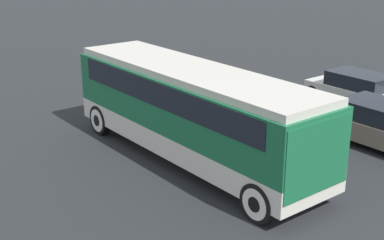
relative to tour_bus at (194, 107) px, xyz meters
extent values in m
plane|color=#26282B|center=(-0.10, 0.00, -1.81)|extent=(120.00, 120.00, 0.00)
cube|color=silver|center=(-0.10, 0.00, -1.01)|extent=(9.85, 2.45, 0.70)
cube|color=#19663D|center=(-0.10, 0.00, 0.16)|extent=(9.85, 2.45, 1.63)
cube|color=black|center=(-0.10, 0.00, 0.55)|extent=(8.67, 2.49, 0.73)
cube|color=beige|center=(-0.10, 0.00, 1.08)|extent=(9.65, 2.25, 0.22)
cube|color=#19663D|center=(4.68, 0.00, -0.08)|extent=(0.36, 2.35, 1.87)
cylinder|color=black|center=(3.98, -1.11, -1.28)|extent=(1.06, 0.28, 1.06)
cylinder|color=silver|center=(3.98, -1.11, -1.28)|extent=(0.82, 0.30, 0.82)
cylinder|color=black|center=(3.98, -1.11, -1.28)|extent=(0.40, 0.32, 0.40)
cylinder|color=black|center=(3.98, 1.11, -1.28)|extent=(1.06, 0.28, 1.06)
cylinder|color=silver|center=(3.98, 1.11, -1.28)|extent=(0.82, 0.30, 0.82)
cylinder|color=black|center=(3.98, 1.11, -1.28)|extent=(0.40, 0.32, 0.40)
cylinder|color=black|center=(-4.02, -1.11, -1.28)|extent=(1.06, 0.28, 1.06)
cylinder|color=silver|center=(-4.02, -1.11, -1.28)|extent=(0.82, 0.30, 0.82)
cylinder|color=black|center=(-4.02, -1.11, -1.28)|extent=(0.40, 0.32, 0.40)
cylinder|color=black|center=(-4.02, 1.11, -1.28)|extent=(1.06, 0.28, 1.06)
cylinder|color=silver|center=(-4.02, 1.11, -1.28)|extent=(0.82, 0.30, 0.82)
cylinder|color=black|center=(-4.02, 1.11, -1.28)|extent=(0.40, 0.32, 0.40)
cube|color=#7A6B5B|center=(2.93, 5.82, -1.24)|extent=(4.64, 1.88, 0.65)
cube|color=black|center=(2.74, 5.82, -0.61)|extent=(2.41, 1.69, 0.60)
cylinder|color=black|center=(1.07, 4.97, -1.48)|extent=(0.66, 0.22, 0.66)
cylinder|color=black|center=(1.07, 4.97, -1.48)|extent=(0.25, 0.26, 0.25)
cylinder|color=black|center=(1.07, 6.67, -1.48)|extent=(0.66, 0.22, 0.66)
cylinder|color=black|center=(1.07, 6.67, -1.48)|extent=(0.25, 0.26, 0.25)
cube|color=silver|center=(-0.12, 9.00, -1.27)|extent=(4.75, 1.74, 0.59)
cube|color=black|center=(-0.31, 9.00, -0.69)|extent=(2.47, 1.57, 0.58)
cylinder|color=black|center=(-2.04, 8.22, -1.49)|extent=(0.64, 0.22, 0.64)
cylinder|color=black|center=(-2.04, 8.22, -1.49)|extent=(0.24, 0.26, 0.24)
cylinder|color=black|center=(-2.04, 9.78, -1.49)|extent=(0.64, 0.22, 0.64)
cylinder|color=black|center=(-2.04, 9.78, -1.49)|extent=(0.24, 0.26, 0.24)
camera|label=1|loc=(12.26, -9.69, 4.98)|focal=50.00mm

